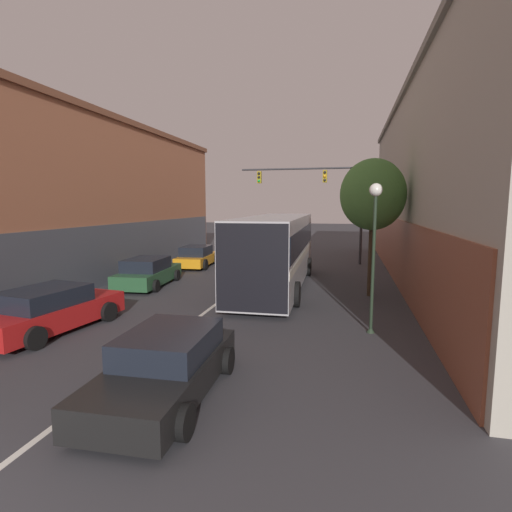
{
  "coord_description": "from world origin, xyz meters",
  "views": [
    {
      "loc": [
        5.03,
        -2.58,
        3.95
      ],
      "look_at": [
        1.21,
        13.99,
        1.74
      ],
      "focal_mm": 28.0,
      "sensor_mm": 36.0,
      "label": 1
    }
  ],
  "objects_px": {
    "parked_car_left_near": "(197,257)",
    "street_tree_near": "(373,195)",
    "parked_car_left_mid": "(50,310)",
    "parked_car_left_far": "(148,273)",
    "traffic_signal_gantry": "(325,192)",
    "street_lamp": "(374,235)",
    "hatchback_foreground": "(166,366)",
    "bus": "(276,248)"
  },
  "relations": [
    {
      "from": "bus",
      "to": "parked_car_left_far",
      "type": "xyz_separation_m",
      "value": [
        -6.14,
        -1.0,
        -1.25
      ]
    },
    {
      "from": "street_lamp",
      "to": "street_tree_near",
      "type": "bearing_deg",
      "value": 87.74
    },
    {
      "from": "parked_car_left_mid",
      "to": "street_tree_near",
      "type": "height_order",
      "value": "street_tree_near"
    },
    {
      "from": "parked_car_left_near",
      "to": "traffic_signal_gantry",
      "type": "distance_m",
      "value": 9.41
    },
    {
      "from": "hatchback_foreground",
      "to": "traffic_signal_gantry",
      "type": "bearing_deg",
      "value": -7.45
    },
    {
      "from": "parked_car_left_near",
      "to": "parked_car_left_far",
      "type": "relative_size",
      "value": 0.95
    },
    {
      "from": "bus",
      "to": "parked_car_left_mid",
      "type": "bearing_deg",
      "value": 143.21
    },
    {
      "from": "parked_car_left_far",
      "to": "traffic_signal_gantry",
      "type": "relative_size",
      "value": 0.57
    },
    {
      "from": "hatchback_foreground",
      "to": "street_lamp",
      "type": "distance_m",
      "value": 7.19
    },
    {
      "from": "traffic_signal_gantry",
      "to": "bus",
      "type": "bearing_deg",
      "value": -101.52
    },
    {
      "from": "hatchback_foreground",
      "to": "street_lamp",
      "type": "bearing_deg",
      "value": -41.55
    },
    {
      "from": "parked_car_left_near",
      "to": "street_lamp",
      "type": "distance_m",
      "value": 15.26
    },
    {
      "from": "parked_car_left_near",
      "to": "traffic_signal_gantry",
      "type": "height_order",
      "value": "traffic_signal_gantry"
    },
    {
      "from": "street_lamp",
      "to": "street_tree_near",
      "type": "height_order",
      "value": "street_tree_near"
    },
    {
      "from": "parked_car_left_near",
      "to": "street_tree_near",
      "type": "xyz_separation_m",
      "value": [
        10.29,
        -6.01,
        3.7
      ]
    },
    {
      "from": "street_lamp",
      "to": "bus",
      "type": "bearing_deg",
      "value": 124.1
    },
    {
      "from": "parked_car_left_far",
      "to": "traffic_signal_gantry",
      "type": "bearing_deg",
      "value": -44.16
    },
    {
      "from": "parked_car_left_mid",
      "to": "traffic_signal_gantry",
      "type": "distance_m",
      "value": 18.69
    },
    {
      "from": "parked_car_left_mid",
      "to": "street_lamp",
      "type": "bearing_deg",
      "value": -70.18
    },
    {
      "from": "parked_car_left_far",
      "to": "street_tree_near",
      "type": "height_order",
      "value": "street_tree_near"
    },
    {
      "from": "street_lamp",
      "to": "street_tree_near",
      "type": "relative_size",
      "value": 0.78
    },
    {
      "from": "parked_car_left_near",
      "to": "parked_car_left_mid",
      "type": "relative_size",
      "value": 0.91
    },
    {
      "from": "traffic_signal_gantry",
      "to": "street_lamp",
      "type": "distance_m",
      "value": 14.83
    },
    {
      "from": "street_tree_near",
      "to": "bus",
      "type": "bearing_deg",
      "value": 169.27
    },
    {
      "from": "parked_car_left_mid",
      "to": "traffic_signal_gantry",
      "type": "xyz_separation_m",
      "value": [
        7.45,
        16.65,
        4.1
      ]
    },
    {
      "from": "bus",
      "to": "parked_car_left_far",
      "type": "height_order",
      "value": "bus"
    },
    {
      "from": "parked_car_left_mid",
      "to": "street_tree_near",
      "type": "bearing_deg",
      "value": -46.17
    },
    {
      "from": "street_tree_near",
      "to": "parked_car_left_far",
      "type": "bearing_deg",
      "value": -178.95
    },
    {
      "from": "bus",
      "to": "parked_car_left_mid",
      "type": "relative_size",
      "value": 2.34
    },
    {
      "from": "bus",
      "to": "hatchback_foreground",
      "type": "distance_m",
      "value": 11.26
    },
    {
      "from": "parked_car_left_far",
      "to": "street_tree_near",
      "type": "xyz_separation_m",
      "value": [
        10.4,
        0.19,
        3.69
      ]
    },
    {
      "from": "parked_car_left_near",
      "to": "parked_car_left_mid",
      "type": "xyz_separation_m",
      "value": [
        0.32,
        -13.3,
        0.04
      ]
    },
    {
      "from": "bus",
      "to": "hatchback_foreground",
      "type": "bearing_deg",
      "value": 176.84
    },
    {
      "from": "parked_car_left_mid",
      "to": "street_lamp",
      "type": "distance_m",
      "value": 10.27
    },
    {
      "from": "street_tree_near",
      "to": "hatchback_foreground",
      "type": "bearing_deg",
      "value": -113.73
    },
    {
      "from": "traffic_signal_gantry",
      "to": "street_tree_near",
      "type": "distance_m",
      "value": 9.7
    },
    {
      "from": "parked_car_left_near",
      "to": "parked_car_left_far",
      "type": "height_order",
      "value": "parked_car_left_far"
    },
    {
      "from": "bus",
      "to": "parked_car_left_near",
      "type": "bearing_deg",
      "value": 47.57
    },
    {
      "from": "hatchback_foreground",
      "to": "parked_car_left_near",
      "type": "bearing_deg",
      "value": 17.71
    },
    {
      "from": "bus",
      "to": "street_lamp",
      "type": "height_order",
      "value": "street_lamp"
    },
    {
      "from": "hatchback_foreground",
      "to": "parked_car_left_far",
      "type": "bearing_deg",
      "value": 28.27
    },
    {
      "from": "hatchback_foreground",
      "to": "parked_car_left_mid",
      "type": "bearing_deg",
      "value": 58.74
    }
  ]
}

